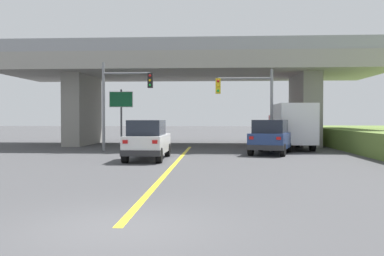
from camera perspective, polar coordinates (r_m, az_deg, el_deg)
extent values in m
plane|color=#424244|center=(33.38, 0.00, -2.30)|extent=(160.00, 160.00, 0.00)
cube|color=gray|center=(33.55, 0.00, 8.18)|extent=(29.04, 10.07, 1.22)
cube|color=gray|center=(34.95, -14.63, 2.33)|extent=(1.39, 6.04, 5.51)
cube|color=gray|center=(33.98, 15.05, 2.36)|extent=(1.39, 6.04, 5.51)
cube|color=gray|center=(28.88, -0.56, 11.43)|extent=(29.04, 0.20, 0.90)
cube|color=gray|center=(38.53, 0.41, 8.88)|extent=(29.04, 0.20, 0.90)
cube|color=yellow|center=(19.50, -2.33, -4.87)|extent=(0.20, 22.85, 0.01)
cube|color=silver|center=(21.55, -6.02, -2.14)|extent=(1.83, 4.53, 0.90)
cube|color=#1E232D|center=(21.18, -6.17, 0.05)|extent=(1.61, 2.49, 0.76)
cube|color=#2D2D30|center=(19.40, -7.07, -3.44)|extent=(1.86, 0.20, 0.28)
cube|color=red|center=(19.43, -9.10, -1.88)|extent=(0.24, 0.06, 0.16)
cube|color=red|center=(19.18, -5.09, -1.91)|extent=(0.24, 0.06, 0.16)
cylinder|color=black|center=(23.41, -7.31, -2.97)|extent=(0.26, 0.72, 0.72)
cylinder|color=black|center=(23.17, -3.34, -3.01)|extent=(0.26, 0.72, 0.72)
cylinder|color=black|center=(20.06, -9.10, -3.70)|extent=(0.26, 0.72, 0.72)
cylinder|color=black|center=(19.77, -4.48, -3.75)|extent=(0.26, 0.72, 0.72)
cube|color=navy|center=(25.28, 10.73, -1.65)|extent=(3.12, 4.62, 0.90)
cube|color=#1E232D|center=(24.94, 10.62, 0.22)|extent=(2.35, 2.73, 0.76)
cube|color=#2D2D30|center=(23.27, 9.92, -2.66)|extent=(2.00, 0.78, 0.28)
cube|color=red|center=(23.31, 8.08, -1.34)|extent=(0.25, 0.13, 0.16)
cube|color=red|center=(23.05, 11.72, -1.39)|extent=(0.25, 0.13, 0.16)
cylinder|color=black|center=(26.99, 9.38, -2.41)|extent=(0.46, 0.76, 0.72)
cylinder|color=black|center=(26.72, 13.16, -2.47)|extent=(0.46, 0.76, 0.72)
cylinder|color=black|center=(23.94, 8.01, -2.88)|extent=(0.46, 0.76, 0.72)
cylinder|color=black|center=(23.64, 12.27, -2.95)|extent=(0.46, 0.76, 0.72)
cube|color=red|center=(32.11, 12.55, 0.02)|extent=(2.20, 2.00, 1.90)
cube|color=silver|center=(28.79, 13.64, 0.59)|extent=(2.31, 4.73, 2.62)
cube|color=#197F4C|center=(28.81, 13.63, -0.72)|extent=(2.33, 4.63, 0.24)
cylinder|color=black|center=(32.00, 10.78, -1.67)|extent=(0.30, 0.90, 0.90)
cylinder|color=black|center=(32.33, 14.29, -1.66)|extent=(0.30, 0.90, 0.90)
cylinder|color=black|center=(27.51, 12.02, -2.17)|extent=(0.30, 0.90, 0.90)
cylinder|color=black|center=(27.89, 16.09, -2.14)|extent=(0.30, 0.90, 0.90)
cylinder|color=slate|center=(26.69, 10.79, 2.34)|extent=(0.18, 0.18, 5.19)
cylinder|color=slate|center=(26.64, 7.21, 6.73)|extent=(3.36, 0.12, 0.12)
cube|color=gold|center=(26.53, 3.57, 5.72)|extent=(0.32, 0.26, 0.96)
sphere|color=red|center=(26.41, 3.57, 6.39)|extent=(0.16, 0.16, 0.16)
sphere|color=gold|center=(26.38, 3.57, 5.75)|extent=(0.16, 0.16, 0.16)
sphere|color=green|center=(26.36, 3.57, 5.10)|extent=(0.16, 0.16, 0.16)
cylinder|color=slate|center=(27.77, -11.96, 2.87)|extent=(0.18, 0.18, 5.74)
cylinder|color=slate|center=(27.55, -8.88, 7.39)|extent=(3.06, 0.12, 0.12)
cube|color=black|center=(27.23, -5.71, 6.46)|extent=(0.32, 0.26, 0.96)
sphere|color=red|center=(27.11, -5.76, 7.12)|extent=(0.16, 0.16, 0.16)
sphere|color=gold|center=(27.08, -5.76, 6.49)|extent=(0.16, 0.16, 0.16)
sphere|color=green|center=(27.05, -5.76, 5.85)|extent=(0.16, 0.16, 0.16)
cylinder|color=#56595E|center=(32.18, -9.61, 1.38)|extent=(0.14, 0.14, 4.30)
cube|color=#146638|center=(32.16, -9.64, 3.87)|extent=(1.72, 0.08, 1.10)
cube|color=white|center=(32.15, -9.64, 3.87)|extent=(1.80, 0.04, 1.18)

